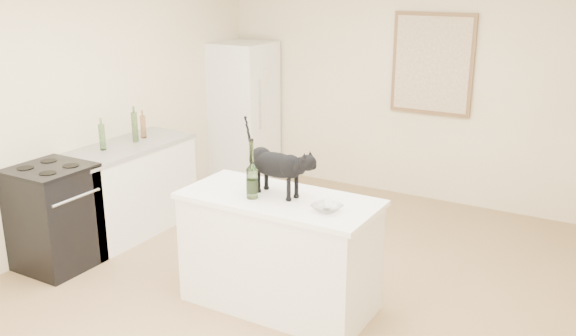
{
  "coord_description": "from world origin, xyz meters",
  "views": [
    {
      "loc": [
        2.34,
        -3.93,
        2.49
      ],
      "look_at": [
        0.15,
        -0.15,
        1.12
      ],
      "focal_mm": 38.69,
      "sensor_mm": 36.0,
      "label": 1
    }
  ],
  "objects_px": {
    "stove": "(54,218)",
    "wine_bottle": "(252,172)",
    "fridge": "(243,111)",
    "glass_bowl": "(327,208)",
    "black_cat": "(276,168)"
  },
  "relations": [
    {
      "from": "stove",
      "to": "black_cat",
      "type": "relative_size",
      "value": 1.51
    },
    {
      "from": "black_cat",
      "to": "wine_bottle",
      "type": "xyz_separation_m",
      "value": [
        -0.11,
        -0.15,
        -0.01
      ]
    },
    {
      "from": "fridge",
      "to": "glass_bowl",
      "type": "xyz_separation_m",
      "value": [
        2.49,
        -2.64,
        0.08
      ]
    },
    {
      "from": "stove",
      "to": "fridge",
      "type": "xyz_separation_m",
      "value": [
        0.0,
        2.95,
        0.4
      ]
    },
    {
      "from": "fridge",
      "to": "glass_bowl",
      "type": "distance_m",
      "value": 3.63
    },
    {
      "from": "stove",
      "to": "wine_bottle",
      "type": "distance_m",
      "value": 2.02
    },
    {
      "from": "stove",
      "to": "glass_bowl",
      "type": "distance_m",
      "value": 2.56
    },
    {
      "from": "fridge",
      "to": "wine_bottle",
      "type": "height_order",
      "value": "fridge"
    },
    {
      "from": "glass_bowl",
      "to": "black_cat",
      "type": "bearing_deg",
      "value": 165.9
    },
    {
      "from": "fridge",
      "to": "black_cat",
      "type": "height_order",
      "value": "fridge"
    },
    {
      "from": "fridge",
      "to": "wine_bottle",
      "type": "distance_m",
      "value": 3.28
    },
    {
      "from": "stove",
      "to": "glass_bowl",
      "type": "bearing_deg",
      "value": 7.12
    },
    {
      "from": "stove",
      "to": "glass_bowl",
      "type": "xyz_separation_m",
      "value": [
        2.49,
        0.31,
        0.48
      ]
    },
    {
      "from": "wine_bottle",
      "to": "glass_bowl",
      "type": "distance_m",
      "value": 0.63
    },
    {
      "from": "stove",
      "to": "black_cat",
      "type": "xyz_separation_m",
      "value": [
        2.01,
        0.43,
        0.66
      ]
    }
  ]
}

